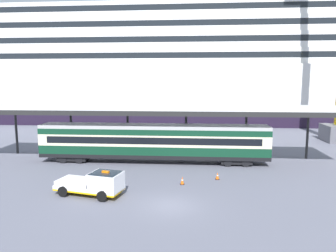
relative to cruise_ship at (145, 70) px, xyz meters
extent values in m
plane|color=slate|center=(9.95, -54.22, -11.24)|extent=(400.00, 400.00, 0.00)
cube|color=black|center=(-0.12, 0.01, -9.45)|extent=(171.96, 29.68, 3.57)
cube|color=silver|center=(-0.12, 0.01, -3.50)|extent=(171.96, 29.68, 8.33)
cube|color=silver|center=(-0.12, 0.01, 2.20)|extent=(158.20, 27.30, 3.06)
cube|color=black|center=(-0.12, -13.59, 2.35)|extent=(151.32, 0.12, 1.10)
cube|color=silver|center=(-0.12, 0.01, 5.26)|extent=(151.87, 26.21, 3.06)
cube|color=black|center=(-0.12, -13.05, 5.41)|extent=(145.27, 0.12, 1.10)
cube|color=silver|center=(-0.12, 0.01, 8.32)|extent=(145.54, 25.12, 3.06)
cube|color=black|center=(-0.12, -12.50, 8.48)|extent=(139.22, 0.12, 1.10)
cube|color=silver|center=(-0.12, 0.01, 11.38)|extent=(139.22, 24.03, 3.06)
cube|color=black|center=(-0.12, -11.95, 11.54)|extent=(133.16, 0.12, 1.10)
cube|color=silver|center=(7.29, -41.61, -5.32)|extent=(41.00, 6.04, 0.25)
cube|color=black|center=(7.29, -44.53, -5.69)|extent=(41.00, 0.20, 0.50)
cylinder|color=black|center=(-9.79, -38.98, -8.34)|extent=(0.28, 0.28, 5.79)
cylinder|color=black|center=(-2.96, -38.98, -8.34)|extent=(0.28, 0.28, 5.79)
cylinder|color=black|center=(3.87, -38.98, -8.34)|extent=(0.28, 0.28, 5.79)
cylinder|color=black|center=(10.71, -38.98, -8.34)|extent=(0.28, 0.28, 5.79)
cylinder|color=black|center=(17.54, -38.98, -8.34)|extent=(0.28, 0.28, 5.79)
cylinder|color=black|center=(24.38, -38.98, -8.34)|extent=(0.28, 0.28, 5.79)
cube|color=black|center=(7.29, -42.11, -10.39)|extent=(24.28, 2.80, 0.40)
cube|color=#0F3823|center=(7.29, -42.11, -9.74)|extent=(24.28, 2.80, 0.90)
cube|color=beige|center=(7.29, -42.11, -8.69)|extent=(24.28, 2.80, 1.20)
cube|color=black|center=(7.29, -43.48, -8.64)|extent=(22.34, 0.08, 0.72)
cube|color=#0F3823|center=(7.29, -42.11, -7.79)|extent=(24.28, 2.80, 0.60)
cube|color=#ADADAD|center=(7.29, -42.11, -7.31)|extent=(24.28, 2.69, 0.36)
cube|color=black|center=(-1.45, -42.11, -10.79)|extent=(3.20, 2.35, 0.50)
cylinder|color=black|center=(-2.35, -43.28, -10.82)|extent=(0.84, 0.12, 0.84)
cylinder|color=black|center=(-0.55, -43.28, -10.82)|extent=(0.84, 0.12, 0.84)
cube|color=black|center=(16.03, -42.11, -10.79)|extent=(3.20, 2.35, 0.50)
cylinder|color=black|center=(15.13, -43.28, -10.82)|extent=(0.84, 0.12, 0.84)
cylinder|color=black|center=(16.93, -43.28, -10.82)|extent=(0.84, 0.12, 0.84)
cube|color=white|center=(3.57, -52.44, -10.66)|extent=(5.52, 3.13, 0.36)
cube|color=#F2B20C|center=(3.57, -52.44, -10.79)|extent=(5.52, 3.15, 0.12)
cube|color=white|center=(4.99, -52.77, -9.93)|extent=(2.66, 2.39, 1.10)
cube|color=#19232D|center=(4.99, -52.77, -9.58)|extent=(2.44, 2.26, 0.44)
cube|color=orange|center=(4.99, -52.77, -9.30)|extent=(0.59, 0.32, 0.16)
cube|color=white|center=(2.56, -52.21, -10.30)|extent=(3.27, 2.53, 0.36)
cylinder|color=black|center=(5.42, -51.84, -10.84)|extent=(0.84, 0.42, 0.80)
cylinder|color=black|center=(4.97, -53.79, -10.84)|extent=(0.84, 0.42, 0.80)
cylinder|color=black|center=(2.18, -51.09, -10.84)|extent=(0.84, 0.42, 0.80)
cylinder|color=black|center=(1.73, -53.04, -10.84)|extent=(0.84, 0.42, 0.80)
cube|color=black|center=(10.66, -49.39, -11.22)|extent=(0.36, 0.36, 0.04)
cone|color=#EA590F|center=(10.66, -49.39, -10.87)|extent=(0.30, 0.30, 0.65)
cylinder|color=white|center=(10.66, -49.39, -10.84)|extent=(0.17, 0.17, 0.09)
cube|color=black|center=(13.74, -47.71, -11.22)|extent=(0.36, 0.36, 0.04)
cone|color=#EA590F|center=(13.74, -47.71, -10.90)|extent=(0.30, 0.30, 0.60)
cylinder|color=white|center=(13.74, -47.71, -10.87)|extent=(0.17, 0.17, 0.08)
camera|label=1|loc=(11.54, -75.86, -2.51)|focal=34.47mm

